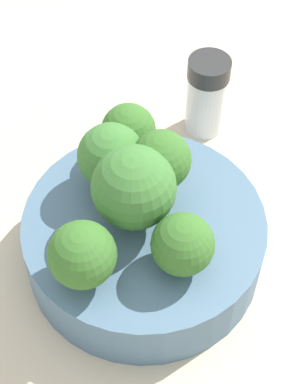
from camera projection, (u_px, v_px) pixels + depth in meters
The scene contains 10 objects.
ground_plane at pixel (144, 257), 0.49m from camera, with size 3.00×3.00×0.00m, color beige.
bowl at pixel (144, 240), 0.47m from camera, with size 0.17×0.17×0.05m, color slate.
broccoli_floret_0 at pixel (134, 187), 0.42m from camera, with size 0.06×0.06×0.07m.
broccoli_floret_1 at pixel (183, 245), 0.41m from camera, with size 0.04×0.04×0.05m.
broccoli_floret_2 at pixel (161, 162), 0.44m from camera, with size 0.04×0.04×0.06m.
broccoli_floret_3 at pixel (111, 157), 0.45m from camera, with size 0.05×0.05×0.06m.
broccoli_floret_4 at pixel (129, 132), 0.47m from camera, with size 0.04×0.04×0.05m.
broccoli_floret_5 at pixel (82, 256), 0.40m from camera, with size 0.04×0.04×0.05m.
pepper_shaker at pixel (207, 95), 0.55m from camera, with size 0.04×0.04×0.07m.
almond_crumb_1 at pixel (157, 156), 0.55m from camera, with size 0.01×0.00×0.01m, color olive.
Camera 1 is at (-0.26, -0.01, 0.42)m, focal length 60.00 mm.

